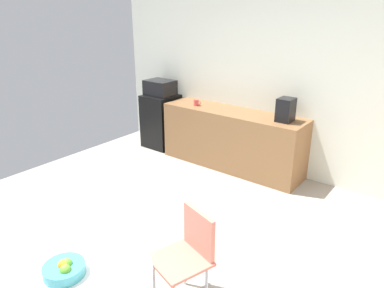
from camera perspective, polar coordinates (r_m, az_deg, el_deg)
name	(u,v)px	position (r m, az deg, el deg)	size (l,w,h in m)	color
ground_plane	(135,274)	(3.60, -9.11, -19.94)	(6.00, 6.00, 0.00)	#9E998E
wall_back	(283,86)	(5.32, 14.43, 9.00)	(6.00, 0.10, 2.60)	silver
counter_block	(232,139)	(5.52, 6.37, 0.77)	(2.25, 0.60, 0.90)	brown
mini_fridge	(161,121)	(6.36, -4.98, 3.72)	(0.54, 0.54, 0.93)	black
microwave	(160,88)	(6.21, -5.15, 8.98)	(0.48, 0.38, 0.26)	black
chair_coral	(190,248)	(3.01, -0.39, -16.28)	(0.52, 0.52, 0.83)	silver
fruit_bowl	(64,269)	(2.53, -19.79, -18.33)	(0.27, 0.27, 0.11)	teal
mug_white	(196,103)	(5.65, 0.70, 6.67)	(0.13, 0.08, 0.09)	#D84C4C
mug_green	(280,118)	(4.96, 13.86, 4.00)	(0.13, 0.08, 0.09)	#338C59
coffee_maker	(286,110)	(4.97, 14.80, 5.32)	(0.20, 0.24, 0.32)	black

